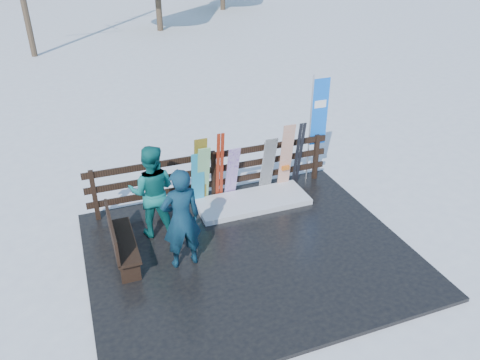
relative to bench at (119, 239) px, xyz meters
name	(u,v)px	position (x,y,z in m)	size (l,w,h in m)	color
ground	(249,255)	(2.33, -0.54, -0.60)	(700.00, 700.00, 0.00)	white
deck	(249,253)	(2.33, -0.54, -0.56)	(6.00, 5.00, 0.08)	black
fence	(214,171)	(2.33, 1.66, 0.14)	(5.60, 0.10, 1.15)	black
snow_patch	(253,201)	(3.04, 1.06, -0.46)	(2.50, 1.00, 0.12)	white
bench	(119,239)	(0.00, 0.00, 0.00)	(0.41, 1.50, 0.97)	black
snowboard_0	(198,179)	(1.90, 1.44, 0.14)	(0.29, 0.03, 1.33)	#2596BE
snowboard_1	(203,175)	(2.02, 1.44, 0.21)	(0.27, 0.03, 1.49)	white
snowboard_2	(200,172)	(1.96, 1.44, 0.31)	(0.28, 0.03, 1.68)	gold
snowboard_3	(232,173)	(2.69, 1.44, 0.15)	(0.27, 0.03, 1.39)	white
snowboard_4	(268,165)	(3.56, 1.44, 0.19)	(0.30, 0.03, 1.45)	black
snowboard_5	(286,157)	(4.01, 1.44, 0.32)	(0.29, 0.03, 1.67)	silver
ski_pair_a	(220,167)	(2.43, 1.51, 0.32)	(0.17, 0.25, 1.67)	#9B2813
ski_pair_b	(299,154)	(4.37, 1.51, 0.30)	(0.17, 0.27, 1.63)	black
rental_flag	(317,116)	(4.90, 1.71, 1.09)	(0.45, 0.04, 2.60)	silver
person_front	(181,219)	(1.07, -0.44, 0.46)	(0.71, 0.47, 1.95)	#0D3B48
person_back	(152,191)	(0.79, 0.73, 0.45)	(0.93, 0.73, 1.92)	#116965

